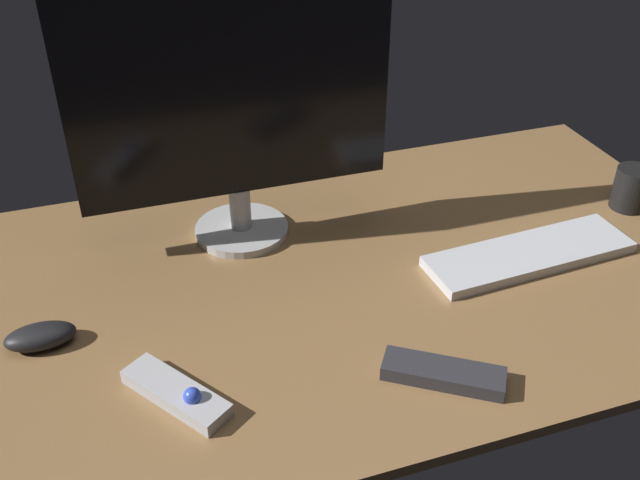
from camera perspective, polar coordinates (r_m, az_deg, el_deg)
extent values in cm
cube|color=olive|center=(132.35, 3.64, -2.75)|extent=(140.00, 84.00, 2.00)
cylinder|color=#BCBCBC|center=(142.02, -6.13, 0.81)|extent=(17.94, 17.94, 1.54)
cylinder|color=#BCBCBC|center=(139.39, -6.26, 2.53)|extent=(4.00, 4.00, 8.40)
cube|color=black|center=(128.62, -6.92, 11.69)|extent=(56.86, 3.36, 39.59)
cube|color=silver|center=(139.36, 16.06, -1.08)|extent=(40.11, 13.76, 1.95)
ellipsoid|color=black|center=(122.98, -21.03, -7.04)|extent=(10.96, 5.77, 3.59)
cube|color=#B7B7BC|center=(109.02, -11.20, -11.67)|extent=(14.42, 17.58, 2.27)
sphere|color=blue|center=(105.98, -9.97, -11.93)|extent=(2.55, 2.55, 2.55)
cube|color=#2D2D33|center=(111.32, 9.62, -10.25)|extent=(18.04, 14.62, 2.33)
cylinder|color=black|center=(160.64, 23.18, 3.73)|extent=(7.29, 7.29, 8.68)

